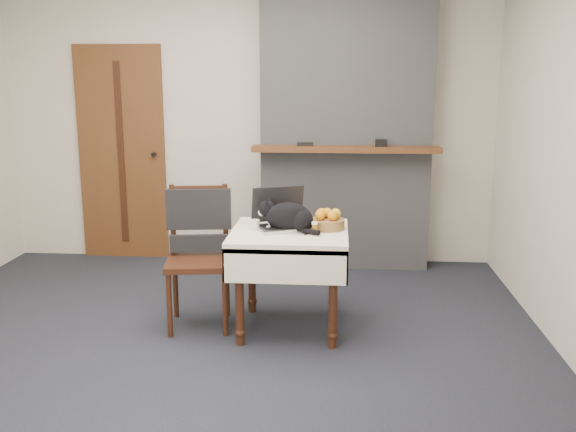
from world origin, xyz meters
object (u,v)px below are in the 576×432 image
object	(u,v)px
pill_bottle	(315,228)
fruit_basket	(327,221)
side_table	(290,247)
cat	(289,217)
door	(122,153)
chair	(199,236)
laptop	(282,218)
cream_jar	(255,225)

from	to	relation	value
pill_bottle	fruit_basket	bearing A→B (deg)	64.01
side_table	cat	world-z (taller)	cat
door	fruit_basket	xyz separation A→B (m)	(1.97, -1.64, -0.25)
fruit_basket	chair	distance (m)	0.90
pill_bottle	chair	bearing A→B (deg)	167.19
laptop	pill_bottle	size ratio (longest dim) A/B	5.65
chair	laptop	bearing A→B (deg)	-8.68
laptop	cat	world-z (taller)	laptop
door	fruit_basket	world-z (taller)	door
chair	pill_bottle	bearing A→B (deg)	-20.70
door	cream_jar	size ratio (longest dim) A/B	28.19
laptop	pill_bottle	bearing A→B (deg)	-60.60
side_table	laptop	size ratio (longest dim) A/B	1.68
door	laptop	xyz separation A→B (m)	(1.66, -1.63, -0.23)
side_table	cream_jar	bearing A→B (deg)	-177.60
cream_jar	fruit_basket	xyz separation A→B (m)	(0.48, 0.08, 0.02)
side_table	door	bearing A→B (deg)	135.00
side_table	fruit_basket	xyz separation A→B (m)	(0.25, 0.07, 0.17)
side_table	cat	distance (m)	0.21
pill_bottle	fruit_basket	xyz separation A→B (m)	(0.08, 0.16, 0.01)
chair	fruit_basket	bearing A→B (deg)	-9.38
door	laptop	world-z (taller)	door
laptop	cat	distance (m)	0.12
laptop	chair	xyz separation A→B (m)	(-0.58, 0.01, -0.15)
cat	fruit_basket	size ratio (longest dim) A/B	1.83
side_table	pill_bottle	bearing A→B (deg)	-27.62
pill_bottle	chair	xyz separation A→B (m)	(-0.81, 0.19, -0.12)
door	cream_jar	xyz separation A→B (m)	(1.48, -1.73, -0.26)
door	side_table	world-z (taller)	door
cream_jar	pill_bottle	size ratio (longest dim) A/B	0.87
laptop	side_table	bearing A→B (deg)	-78.60
cat	cream_jar	xyz separation A→B (m)	(-0.23, 0.00, -0.06)
side_table	chair	bearing A→B (deg)	171.56
door	pill_bottle	bearing A→B (deg)	-43.73
laptop	fruit_basket	distance (m)	0.31
laptop	chair	size ratio (longest dim) A/B	0.47
cat	cream_jar	size ratio (longest dim) A/B	6.10
cream_jar	pill_bottle	bearing A→B (deg)	-11.21
side_table	pill_bottle	world-z (taller)	pill_bottle
cream_jar	laptop	bearing A→B (deg)	29.41
laptop	fruit_basket	world-z (taller)	laptop
chair	cat	bearing A→B (deg)	-17.30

